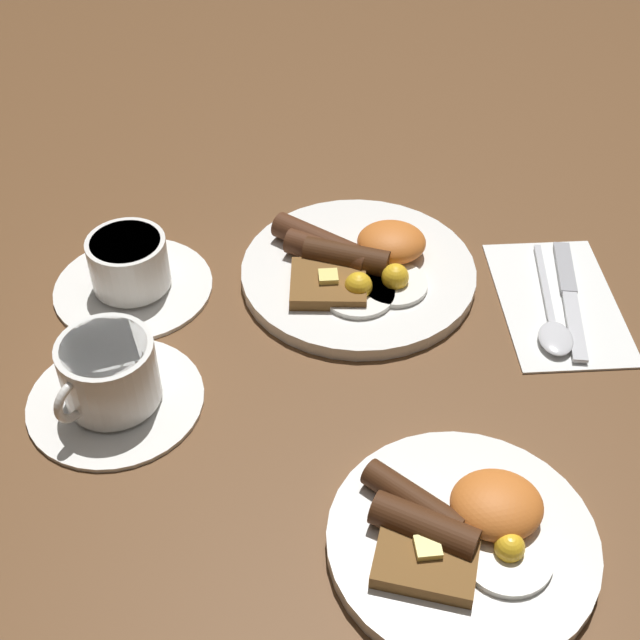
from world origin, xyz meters
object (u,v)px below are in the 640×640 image
breakfast_plate_far (462,535)px  spoon (553,326)px  knife (569,292)px  teacup_far (110,380)px  teacup_near (130,270)px  breakfast_plate_near (357,268)px

breakfast_plate_far → spoon: 0.28m
breakfast_plate_far → knife: 0.34m
knife → spoon: bearing=-21.2°
teacup_far → teacup_near: bearing=-84.9°
breakfast_plate_far → teacup_near: bearing=-43.0°
breakfast_plate_near → knife: bearing=174.7°
teacup_near → knife: 0.47m
breakfast_plate_far → knife: breakfast_plate_far is taller
teacup_far → knife: 0.48m
breakfast_plate_near → breakfast_plate_far: bearing=104.8°
teacup_far → spoon: bearing=-165.0°
breakfast_plate_near → spoon: size_ratio=1.44×
teacup_near → knife: (-0.47, -0.01, -0.02)m
teacup_far → spoon: size_ratio=0.94×
breakfast_plate_near → spoon: bearing=159.0°
teacup_near → teacup_far: teacup_far is taller
breakfast_plate_far → spoon: (-0.11, -0.26, -0.01)m
breakfast_plate_near → spoon: breakfast_plate_near is taller
teacup_near → breakfast_plate_far: bearing=137.0°
knife → teacup_near: bearing=-86.3°
breakfast_plate_far → knife: bearing=-113.8°
breakfast_plate_near → teacup_far: 0.30m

